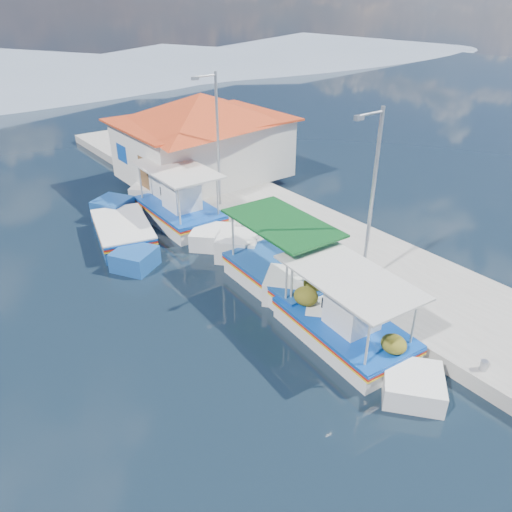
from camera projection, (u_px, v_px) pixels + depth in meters
ground at (301, 381)px, 13.38m from camera, size 160.00×160.00×0.00m
quay at (311, 238)px, 20.61m from camera, size 5.00×44.00×0.50m
bollards at (285, 250)px, 18.78m from camera, size 0.20×17.20×0.30m
main_caique at (341, 326)px, 14.80m from camera, size 2.63×7.73×2.55m
caique_green_canopy at (279, 276)px, 17.53m from camera, size 2.51×7.70×2.88m
caique_blue_hull at (122, 233)px, 20.82m from camera, size 3.20×6.96×1.27m
caique_far at (179, 211)px, 22.44m from camera, size 2.52×8.24×2.89m
harbor_building at (203, 134)px, 25.89m from camera, size 10.49×10.49×4.40m
lamp_post_near at (371, 193)px, 15.35m from camera, size 1.21×0.14×6.00m
lamp_post_far at (216, 134)px, 21.67m from camera, size 1.21×0.14×6.00m
mountain_ridge at (16, 67)px, 55.23m from camera, size 171.40×96.00×5.50m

